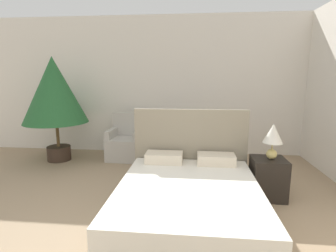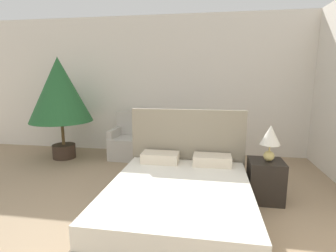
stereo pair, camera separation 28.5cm
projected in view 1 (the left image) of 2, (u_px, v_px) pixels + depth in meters
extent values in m
cube|color=silver|center=(168.00, 86.00, 5.60)|extent=(10.00, 0.06, 2.90)
cube|color=brown|center=(188.00, 214.00, 2.99)|extent=(1.62, 1.92, 0.22)
cube|color=silver|center=(188.00, 195.00, 2.95)|extent=(1.58, 1.88, 0.23)
cube|color=gray|center=(190.00, 149.00, 3.87)|extent=(1.65, 0.06, 1.19)
cube|color=beige|center=(164.00, 157.00, 3.71)|extent=(0.52, 0.29, 0.14)
cube|color=beige|center=(216.00, 159.00, 3.64)|extent=(0.52, 0.29, 0.14)
cube|color=#B7B2A8|center=(125.00, 149.00, 5.29)|extent=(0.70, 0.62, 0.44)
cube|color=#B7B2A8|center=(128.00, 124.00, 5.46)|extent=(0.67, 0.10, 0.49)
cube|color=#B7B2A8|center=(111.00, 134.00, 5.28)|extent=(0.13, 0.53, 0.17)
cube|color=#B7B2A8|center=(139.00, 135.00, 5.19)|extent=(0.13, 0.53, 0.17)
cube|color=#B7B2A8|center=(178.00, 150.00, 5.19)|extent=(0.70, 0.62, 0.44)
cube|color=#B7B2A8|center=(178.00, 125.00, 5.36)|extent=(0.67, 0.10, 0.49)
cube|color=#B7B2A8|center=(164.00, 135.00, 5.14)|extent=(0.13, 0.53, 0.17)
cube|color=#B7B2A8|center=(193.00, 135.00, 5.12)|extent=(0.13, 0.53, 0.17)
cylinder|color=#38281E|center=(59.00, 153.00, 5.25)|extent=(0.45, 0.45, 0.28)
cylinder|color=brown|center=(58.00, 134.00, 5.18)|extent=(0.06, 0.06, 0.48)
cone|color=#235B2D|center=(54.00, 90.00, 5.02)|extent=(1.22, 1.22, 1.27)
cube|color=black|center=(268.00, 178.00, 3.59)|extent=(0.44, 0.43, 0.56)
sphere|color=tan|center=(272.00, 154.00, 3.51)|extent=(0.14, 0.14, 0.14)
cylinder|color=tan|center=(272.00, 146.00, 3.49)|extent=(0.02, 0.02, 0.09)
cone|color=silver|center=(273.00, 133.00, 3.46)|extent=(0.26, 0.26, 0.25)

